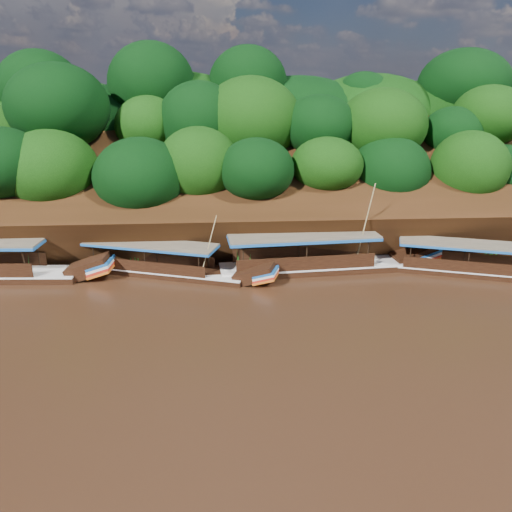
{
  "coord_description": "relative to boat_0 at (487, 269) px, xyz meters",
  "views": [
    {
      "loc": [
        -6.9,
        -24.88,
        12.74
      ],
      "look_at": [
        -4.74,
        7.0,
        1.6
      ],
      "focal_mm": 35.0,
      "sensor_mm": 36.0,
      "label": 1
    }
  ],
  "objects": [
    {
      "name": "ground",
      "position": [
        -11.35,
        -6.38,
        -0.51
      ],
      "size": [
        160.0,
        160.0,
        0.0
      ],
      "primitive_type": "plane",
      "color": "black",
      "rests_on": "ground"
    },
    {
      "name": "riverbank",
      "position": [
        -11.36,
        16.35,
        1.38
      ],
      "size": [
        120.0,
        30.06,
        19.4
      ],
      "color": "black",
      "rests_on": "ground"
    },
    {
      "name": "boat_0",
      "position": [
        0.0,
        0.0,
        0.0
      ],
      "size": [
        13.7,
        6.14,
        6.31
      ],
      "rotation": [
        0.0,
        0.0,
        -0.32
      ],
      "color": "black",
      "rests_on": "ground"
    },
    {
      "name": "boat_1",
      "position": [
        -11.07,
        1.76,
        0.11
      ],
      "size": [
        16.0,
        3.7,
        6.93
      ],
      "rotation": [
        0.0,
        0.0,
        0.08
      ],
      "color": "black",
      "rests_on": "ground"
    },
    {
      "name": "boat_2",
      "position": [
        -21.95,
        1.51,
        -0.0
      ],
      "size": [
        14.09,
        6.29,
        4.93
      ],
      "rotation": [
        0.0,
        0.0,
        -0.33
      ],
      "color": "black",
      "rests_on": "ground"
    },
    {
      "name": "reeds",
      "position": [
        -13.97,
        3.2,
        0.37
      ],
      "size": [
        50.06,
        2.3,
        1.94
      ],
      "color": "#206D1B",
      "rests_on": "ground"
    }
  ]
}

